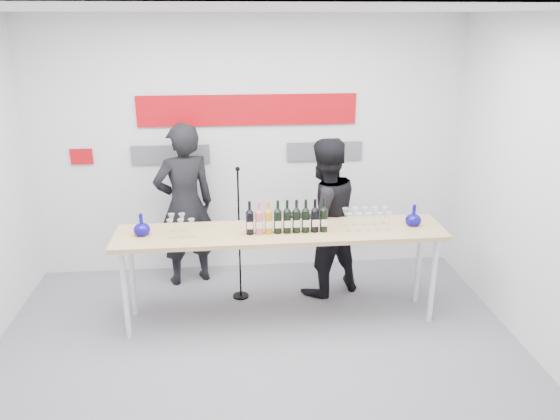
{
  "coord_description": "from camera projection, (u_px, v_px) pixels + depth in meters",
  "views": [
    {
      "loc": [
        -0.22,
        -4.26,
        2.94
      ],
      "look_at": [
        0.26,
        0.79,
        1.15
      ],
      "focal_mm": 35.0,
      "sensor_mm": 36.0,
      "label": 1
    }
  ],
  "objects": [
    {
      "name": "ground",
      "position": [
        260.0,
        357.0,
        5.0
      ],
      "size": [
        5.0,
        5.0,
        0.0
      ],
      "primitive_type": "plane",
      "color": "slate",
      "rests_on": "ground"
    },
    {
      "name": "glasses_right",
      "position": [
        367.0,
        219.0,
        5.39
      ],
      "size": [
        0.46,
        0.23,
        0.18
      ],
      "color": "silver",
      "rests_on": "tasting_table"
    },
    {
      "name": "decanter_right",
      "position": [
        414.0,
        215.0,
        5.46
      ],
      "size": [
        0.16,
        0.16,
        0.21
      ],
      "primitive_type": null,
      "color": "#0D067A",
      "rests_on": "tasting_table"
    },
    {
      "name": "tasting_table",
      "position": [
        281.0,
        238.0,
        5.37
      ],
      "size": [
        3.24,
        0.66,
        0.97
      ],
      "rotation": [
        0.0,
        0.0,
        0.0
      ],
      "color": "tan",
      "rests_on": "ground"
    },
    {
      "name": "presenter_right",
      "position": [
        323.0,
        218.0,
        5.94
      ],
      "size": [
        1.05,
        0.95,
        1.77
      ],
      "primitive_type": "imported",
      "rotation": [
        0.0,
        0.0,
        3.55
      ],
      "color": "black",
      "rests_on": "ground"
    },
    {
      "name": "decanter_left",
      "position": [
        141.0,
        224.0,
        5.21
      ],
      "size": [
        0.16,
        0.16,
        0.21
      ],
      "primitive_type": null,
      "color": "#0D067A",
      "rests_on": "tasting_table"
    },
    {
      "name": "back_wall",
      "position": [
        248.0,
        148.0,
        6.38
      ],
      "size": [
        5.0,
        0.04,
        3.0
      ],
      "primitive_type": "cube",
      "color": "silver",
      "rests_on": "ground"
    },
    {
      "name": "signage",
      "position": [
        243.0,
        123.0,
        6.24
      ],
      "size": [
        3.38,
        0.02,
        0.79
      ],
      "color": "#B2070F",
      "rests_on": "back_wall"
    },
    {
      "name": "wine_bottles",
      "position": [
        287.0,
        217.0,
        5.24
      ],
      "size": [
        0.8,
        0.08,
        0.33
      ],
      "rotation": [
        0.0,
        0.0,
        0.0
      ],
      "color": "black",
      "rests_on": "tasting_table"
    },
    {
      "name": "glasses_left",
      "position": [
        179.0,
        226.0,
        5.21
      ],
      "size": [
        0.26,
        0.22,
        0.18
      ],
      "color": "silver",
      "rests_on": "tasting_table"
    },
    {
      "name": "mic_stand",
      "position": [
        240.0,
        259.0,
        5.93
      ],
      "size": [
        0.18,
        0.18,
        1.51
      ],
      "rotation": [
        0.0,
        0.0,
        -0.29
      ],
      "color": "black",
      "rests_on": "ground"
    },
    {
      "name": "presenter_left",
      "position": [
        185.0,
        205.0,
        6.16
      ],
      "size": [
        0.8,
        0.66,
        1.88
      ],
      "primitive_type": "imported",
      "rotation": [
        0.0,
        0.0,
        3.49
      ],
      "color": "black",
      "rests_on": "ground"
    }
  ]
}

